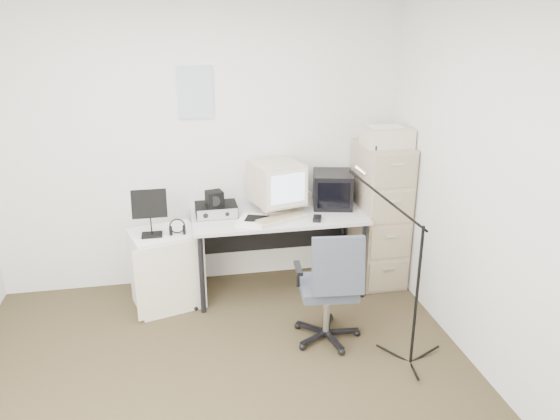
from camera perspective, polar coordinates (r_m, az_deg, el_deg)
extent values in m
cube|color=#3F3522|center=(3.81, -5.73, -19.23)|extent=(3.60, 3.60, 0.01)
cube|color=silver|center=(4.88, -8.31, 6.26)|extent=(3.60, 0.02, 2.50)
cube|color=silver|center=(3.74, 22.11, 0.66)|extent=(0.02, 3.60, 2.50)
cube|color=white|center=(4.78, -8.86, 12.04)|extent=(0.30, 0.02, 0.44)
cube|color=#B8A793|center=(5.08, 10.32, -0.40)|extent=(0.40, 0.60, 1.30)
cube|color=beige|center=(4.82, 11.12, 7.50)|extent=(0.42, 0.29, 0.16)
cube|color=silver|center=(4.91, -0.20, -4.38)|extent=(1.50, 0.70, 0.73)
cube|color=beige|center=(4.77, -0.36, 2.39)|extent=(0.49, 0.51, 0.44)
cube|color=black|center=(4.95, 5.51, 2.17)|extent=(0.41, 0.43, 0.31)
cube|color=beige|center=(4.95, 2.80, 1.17)|extent=(0.08, 0.08, 0.13)
cube|color=beige|center=(4.62, 0.03, -0.91)|extent=(0.50, 0.35, 0.03)
cube|color=black|center=(4.63, 3.90, -0.89)|extent=(0.10, 0.13, 0.03)
cube|color=black|center=(4.76, -6.69, 0.04)|extent=(0.36, 0.26, 0.10)
cube|color=black|center=(4.67, -6.87, 1.18)|extent=(0.16, 0.15, 0.13)
cube|color=white|center=(4.60, -2.92, -1.10)|extent=(0.32, 0.37, 0.02)
cube|color=beige|center=(5.10, 6.51, -5.70)|extent=(0.28, 0.44, 0.39)
cube|color=#444C5B|center=(4.15, 4.97, -7.81)|extent=(0.58, 0.58, 0.92)
cube|color=white|center=(4.77, -11.73, -6.00)|extent=(0.64, 0.57, 0.67)
cube|color=black|center=(4.51, -13.42, -0.24)|extent=(0.31, 0.24, 0.41)
torus|color=black|center=(4.55, -10.67, -1.98)|extent=(0.17, 0.17, 0.03)
cylinder|color=black|center=(3.87, 14.30, -6.68)|extent=(0.03, 0.03, 1.39)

